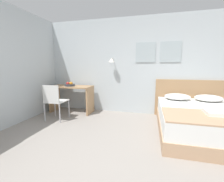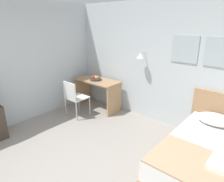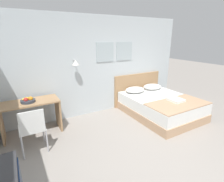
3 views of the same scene
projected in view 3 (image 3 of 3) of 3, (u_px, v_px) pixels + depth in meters
The scene contains 11 objects.
ground_plane at pixel (166, 173), 2.82m from camera, with size 24.00×24.00×0.00m, color gray.
wall_back at pixel (93, 66), 4.73m from camera, with size 5.74×0.31×2.65m.
bed at pixel (160, 106), 4.85m from camera, with size 1.58×2.02×0.52m.
headboard at pixel (137, 89), 5.64m from camera, with size 1.70×0.06×0.99m.
pillow_left at pixel (135, 90), 5.19m from camera, with size 0.60×0.48×0.15m.
pillow_right at pixel (152, 87), 5.51m from camera, with size 0.60×0.48×0.15m.
throw_blanket at pixel (178, 104), 4.28m from camera, with size 1.53×0.81×0.02m.
folded_towel_near_foot at pixel (176, 100), 4.42m from camera, with size 0.33×0.35×0.06m.
desk at pixel (31, 112), 3.82m from camera, with size 1.19×0.56×0.77m.
desk_chair at pixel (32, 127), 3.18m from camera, with size 0.46×0.46×0.89m.
fruit_bowl at pixel (28, 100), 3.69m from camera, with size 0.29×0.29×0.13m.
Camera 3 is at (-1.90, -1.56, 2.11)m, focal length 28.00 mm.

